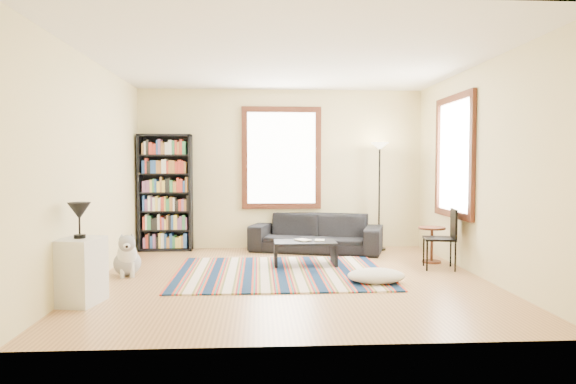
{
  "coord_description": "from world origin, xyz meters",
  "views": [
    {
      "loc": [
        -0.42,
        -6.59,
        1.47
      ],
      "look_at": [
        0.0,
        0.5,
        1.1
      ],
      "focal_mm": 32.0,
      "sensor_mm": 36.0,
      "label": 1
    }
  ],
  "objects": [
    {
      "name": "table_lamp",
      "position": [
        -2.3,
        -1.09,
        0.89
      ],
      "size": [
        0.28,
        0.28,
        0.38
      ],
      "primitive_type": null,
      "rotation": [
        0.0,
        0.0,
        0.17
      ],
      "color": "black",
      "rests_on": "white_cabinet"
    },
    {
      "name": "sofa",
      "position": [
        0.57,
        2.05,
        0.32
      ],
      "size": [
        2.35,
        1.49,
        0.64
      ],
      "primitive_type": "imported",
      "rotation": [
        0.0,
        0.0,
        -0.31
      ],
      "color": "black",
      "rests_on": "floor"
    },
    {
      "name": "folding_chair",
      "position": [
        2.15,
        0.49,
        0.43
      ],
      "size": [
        0.49,
        0.47,
        0.86
      ],
      "primitive_type": "cube",
      "rotation": [
        0.0,
        0.0,
        -0.19
      ],
      "color": "black",
      "rests_on": "floor"
    },
    {
      "name": "ceiling",
      "position": [
        0.0,
        0.0,
        2.85
      ],
      "size": [
        5.0,
        5.0,
        0.1
      ],
      "primitive_type": "cube",
      "color": "white",
      "rests_on": "floor"
    },
    {
      "name": "side_table",
      "position": [
        2.2,
        0.95,
        0.27
      ],
      "size": [
        0.49,
        0.49,
        0.54
      ],
      "primitive_type": "cylinder",
      "rotation": [
        0.0,
        0.0,
        0.26
      ],
      "color": "#4A2412",
      "rests_on": "floor"
    },
    {
      "name": "book_b",
      "position": [
        0.42,
        0.88,
        0.37
      ],
      "size": [
        0.17,
        0.22,
        0.01
      ],
      "primitive_type": "imported",
      "rotation": [
        0.0,
        0.0,
        -0.17
      ],
      "color": "beige",
      "rests_on": "coffee_table"
    },
    {
      "name": "floor_lamp",
      "position": [
        1.68,
        2.15,
        0.93
      ],
      "size": [
        0.31,
        0.31,
        1.86
      ],
      "primitive_type": null,
      "rotation": [
        0.0,
        0.0,
        0.04
      ],
      "color": "black",
      "rests_on": "floor"
    },
    {
      "name": "bookshelf",
      "position": [
        -2.01,
        2.32,
        1.0
      ],
      "size": [
        0.9,
        0.3,
        2.0
      ],
      "primitive_type": "cube",
      "color": "black",
      "rests_on": "floor"
    },
    {
      "name": "rug",
      "position": [
        -0.11,
        0.31,
        0.01
      ],
      "size": [
        2.84,
        2.27,
        0.02
      ],
      "primitive_type": "cube",
      "color": "#0C213F",
      "rests_on": "floor"
    },
    {
      "name": "dog",
      "position": [
        -2.16,
        0.31,
        0.28
      ],
      "size": [
        0.52,
        0.64,
        0.56
      ],
      "primitive_type": null,
      "rotation": [
        0.0,
        0.0,
        0.24
      ],
      "color": "#A9A9A9",
      "rests_on": "floor"
    },
    {
      "name": "wall_back",
      "position": [
        0.0,
        2.55,
        1.4
      ],
      "size": [
        5.0,
        0.1,
        2.8
      ],
      "primitive_type": "cube",
      "color": "beige",
      "rests_on": "floor"
    },
    {
      "name": "wall_front",
      "position": [
        0.0,
        -2.55,
        1.4
      ],
      "size": [
        5.0,
        0.1,
        2.8
      ],
      "primitive_type": "cube",
      "color": "beige",
      "rests_on": "floor"
    },
    {
      "name": "coffee_table",
      "position": [
        0.27,
        0.83,
        0.18
      ],
      "size": [
        0.98,
        0.68,
        0.36
      ],
      "primitive_type": "cube",
      "rotation": [
        0.0,
        0.0,
        -0.21
      ],
      "color": "black",
      "rests_on": "floor"
    },
    {
      "name": "white_cabinet",
      "position": [
        -2.3,
        -1.09,
        0.35
      ],
      "size": [
        0.47,
        0.56,
        0.7
      ],
      "primitive_type": "cube",
      "rotation": [
        0.0,
        0.0,
        -0.2
      ],
      "color": "silver",
      "rests_on": "floor"
    },
    {
      "name": "floor",
      "position": [
        0.0,
        0.0,
        -0.05
      ],
      "size": [
        5.0,
        5.0,
        0.1
      ],
      "primitive_type": "cube",
      "color": "tan",
      "rests_on": "ground"
    },
    {
      "name": "wall_right",
      "position": [
        2.55,
        0.0,
        1.4
      ],
      "size": [
        0.1,
        5.0,
        2.8
      ],
      "primitive_type": "cube",
      "color": "beige",
      "rests_on": "floor"
    },
    {
      "name": "wall_left",
      "position": [
        -2.55,
        0.0,
        1.4
      ],
      "size": [
        0.1,
        5.0,
        2.8
      ],
      "primitive_type": "cube",
      "color": "beige",
      "rests_on": "floor"
    },
    {
      "name": "floor_cushion",
      "position": [
        1.06,
        -0.32,
        0.09
      ],
      "size": [
        0.85,
        0.73,
        0.18
      ],
      "primitive_type": "ellipsoid",
      "rotation": [
        0.0,
        0.0,
        0.3
      ],
      "color": "beige",
      "rests_on": "floor"
    },
    {
      "name": "book_a",
      "position": [
        0.17,
        0.83,
        0.37
      ],
      "size": [
        0.28,
        0.26,
        0.02
      ],
      "primitive_type": "imported",
      "rotation": [
        0.0,
        0.0,
        0.57
      ],
      "color": "beige",
      "rests_on": "coffee_table"
    },
    {
      "name": "window_right",
      "position": [
        2.47,
        0.8,
        1.6
      ],
      "size": [
        0.06,
        1.2,
        1.6
      ],
      "primitive_type": "cube",
      "color": "white",
      "rests_on": "wall_right"
    },
    {
      "name": "window_back",
      "position": [
        0.0,
        2.47,
        1.6
      ],
      "size": [
        1.2,
        0.06,
        1.6
      ],
      "primitive_type": "cube",
      "color": "white",
      "rests_on": "wall_back"
    }
  ]
}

